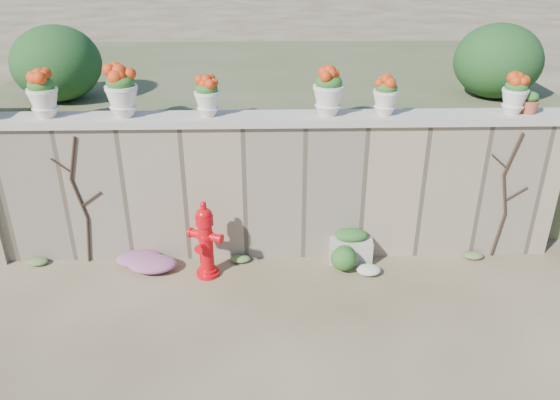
{
  "coord_description": "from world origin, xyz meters",
  "views": [
    {
      "loc": [
        -0.11,
        -5.22,
        4.26
      ],
      "look_at": [
        0.07,
        1.4,
        1.04
      ],
      "focal_mm": 35.0,
      "sensor_mm": 36.0,
      "label": 1
    }
  ],
  "objects_px": {
    "urn_pot_0": "(43,94)",
    "terracotta_pot": "(530,104)",
    "fire_hydrant": "(206,240)",
    "planter_box": "(351,246)"
  },
  "relations": [
    {
      "from": "urn_pot_0",
      "to": "terracotta_pot",
      "type": "xyz_separation_m",
      "value": [
        6.42,
        -0.0,
        -0.17
      ]
    },
    {
      "from": "fire_hydrant",
      "to": "planter_box",
      "type": "xyz_separation_m",
      "value": [
        2.03,
        0.34,
        -0.33
      ]
    },
    {
      "from": "fire_hydrant",
      "to": "urn_pot_0",
      "type": "xyz_separation_m",
      "value": [
        -2.05,
        0.62,
        1.84
      ]
    },
    {
      "from": "planter_box",
      "to": "urn_pot_0",
      "type": "relative_size",
      "value": 1.01
    },
    {
      "from": "fire_hydrant",
      "to": "planter_box",
      "type": "height_order",
      "value": "fire_hydrant"
    },
    {
      "from": "terracotta_pot",
      "to": "urn_pot_0",
      "type": "bearing_deg",
      "value": 180.0
    },
    {
      "from": "planter_box",
      "to": "urn_pot_0",
      "type": "bearing_deg",
      "value": 179.7
    },
    {
      "from": "fire_hydrant",
      "to": "terracotta_pot",
      "type": "distance_m",
      "value": 4.71
    },
    {
      "from": "planter_box",
      "to": "terracotta_pot",
      "type": "relative_size",
      "value": 2.2
    },
    {
      "from": "planter_box",
      "to": "fire_hydrant",
      "type": "bearing_deg",
      "value": -166.82
    }
  ]
}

